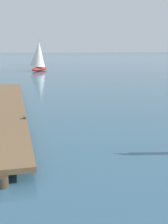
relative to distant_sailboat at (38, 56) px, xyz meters
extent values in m
cube|color=brown|center=(-1.51, -28.52, -1.83)|extent=(3.45, 18.08, 0.16)
cylinder|color=#3D3023|center=(-0.68, -37.48, -2.05)|extent=(0.36, 0.36, 0.29)
cylinder|color=#3D3023|center=(-1.10, -33.00, -2.05)|extent=(0.36, 0.36, 0.29)
cylinder|color=#3D3023|center=(-1.51, -28.52, -2.05)|extent=(0.36, 0.36, 0.29)
cylinder|color=#3D3023|center=(-1.93, -24.05, -2.05)|extent=(0.36, 0.36, 0.29)
cylinder|color=#3D3023|center=(-2.34, -19.57, -2.05)|extent=(0.36, 0.36, 0.29)
cube|color=#333338|center=(-0.38, -32.03, -1.71)|extent=(0.14, 0.21, 0.08)
ellipsoid|color=#AD2823|center=(0.10, 0.19, -1.90)|extent=(3.01, 4.46, 0.60)
cylinder|color=#B2ADA3|center=(0.14, 0.28, 0.52)|extent=(0.08, 0.08, 4.24)
cone|color=silver|center=(-0.02, -0.03, 0.31)|extent=(3.32, 3.16, 3.82)
camera|label=1|loc=(0.43, -44.55, 1.29)|focal=46.61mm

